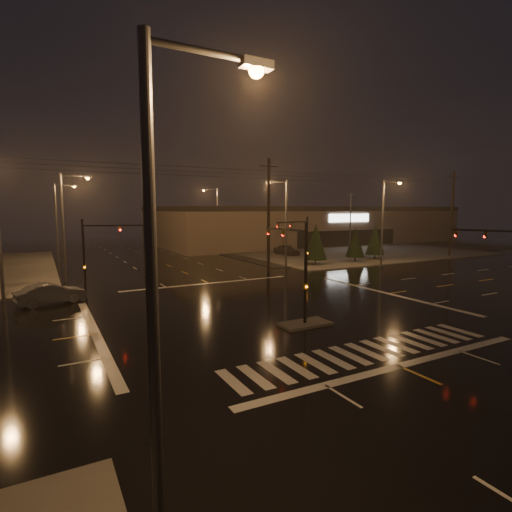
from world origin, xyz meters
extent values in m
plane|color=black|center=(0.00, 0.00, 0.00)|extent=(140.00, 140.00, 0.00)
cube|color=#4C4943|center=(30.00, 30.00, 0.06)|extent=(36.00, 36.00, 0.12)
cube|color=#4C4943|center=(0.00, -4.00, 0.07)|extent=(3.00, 1.60, 0.15)
cube|color=beige|center=(0.00, -9.00, 0.01)|extent=(15.00, 2.60, 0.01)
cube|color=beige|center=(0.00, -11.00, 0.01)|extent=(16.00, 0.50, 0.01)
cube|color=beige|center=(0.00, 11.00, 0.01)|extent=(16.00, 0.50, 0.01)
cube|color=black|center=(35.00, 28.00, 0.04)|extent=(50.00, 24.00, 0.08)
cube|color=#726052|center=(35.00, 46.00, 3.50)|extent=(60.00, 28.00, 7.00)
cube|color=black|center=(35.00, 46.00, 6.80)|extent=(60.20, 28.20, 0.80)
cube|color=white|center=(35.00, 31.90, 5.20)|extent=(9.00, 0.20, 1.40)
cube|color=black|center=(35.00, 31.95, 1.60)|extent=(22.00, 0.15, 2.80)
cylinder|color=black|center=(0.00, -4.00, 3.00)|extent=(0.18, 0.18, 6.00)
cylinder|color=black|center=(0.00, -1.75, 5.50)|extent=(0.12, 4.50, 0.12)
imported|color=#594707|center=(0.00, 0.27, 5.45)|extent=(0.16, 0.20, 1.00)
cube|color=#594707|center=(0.00, -4.00, 2.30)|extent=(0.25, 0.18, 0.35)
cylinder|color=black|center=(10.50, 10.50, 3.00)|extent=(0.18, 0.18, 6.00)
cylinder|color=black|center=(8.15, 9.64, 5.50)|extent=(4.74, 1.82, 0.12)
imported|color=#594707|center=(6.04, 8.88, 5.45)|extent=(0.24, 0.22, 1.00)
cube|color=#594707|center=(10.50, 10.50, 2.30)|extent=(0.25, 0.18, 0.35)
cylinder|color=black|center=(-10.50, 10.50, 3.00)|extent=(0.18, 0.18, 6.00)
cylinder|color=black|center=(-8.15, 9.64, 5.50)|extent=(4.74, 1.82, 0.12)
imported|color=#594707|center=(-6.04, 8.88, 5.45)|extent=(0.24, 0.22, 1.00)
cube|color=#594707|center=(-10.50, 10.50, 2.30)|extent=(0.25, 0.18, 0.35)
cylinder|color=black|center=(9.82, -8.62, 5.50)|extent=(1.48, 3.80, 0.12)
imported|color=#594707|center=(9.20, -6.93, 5.45)|extent=(0.22, 0.24, 1.00)
cylinder|color=#38383A|center=(-11.50, -15.00, 5.00)|extent=(0.24, 0.24, 10.00)
cylinder|color=#38383A|center=(-10.30, -15.00, 9.80)|extent=(2.40, 0.14, 0.14)
cube|color=#38383A|center=(-9.20, -15.00, 9.75)|extent=(0.70, 0.30, 0.18)
sphere|color=orange|center=(-9.20, -15.00, 9.62)|extent=(0.32, 0.32, 0.32)
cylinder|color=#38383A|center=(-11.50, 18.00, 5.00)|extent=(0.24, 0.24, 10.00)
cylinder|color=#38383A|center=(-10.30, 18.00, 9.80)|extent=(2.40, 0.14, 0.14)
cube|color=#38383A|center=(-9.20, 18.00, 9.75)|extent=(0.70, 0.30, 0.18)
sphere|color=orange|center=(-9.20, 18.00, 9.62)|extent=(0.32, 0.32, 0.32)
cylinder|color=#38383A|center=(-11.50, 34.00, 5.00)|extent=(0.24, 0.24, 10.00)
cylinder|color=#38383A|center=(-10.30, 34.00, 9.80)|extent=(2.40, 0.14, 0.14)
cube|color=#38383A|center=(-9.20, 34.00, 9.75)|extent=(0.70, 0.30, 0.18)
sphere|color=orange|center=(-9.20, 34.00, 9.62)|extent=(0.32, 0.32, 0.32)
cylinder|color=#38383A|center=(11.50, 16.00, 5.00)|extent=(0.24, 0.24, 10.00)
cylinder|color=#38383A|center=(10.30, 16.00, 9.80)|extent=(2.40, 0.14, 0.14)
cube|color=#38383A|center=(9.20, 16.00, 9.75)|extent=(0.70, 0.30, 0.18)
sphere|color=orange|center=(9.20, 16.00, 9.62)|extent=(0.32, 0.32, 0.32)
cylinder|color=#38383A|center=(11.50, 36.00, 5.00)|extent=(0.24, 0.24, 10.00)
cylinder|color=#38383A|center=(10.30, 36.00, 9.80)|extent=(2.40, 0.14, 0.14)
cube|color=#38383A|center=(9.20, 36.00, 9.75)|extent=(0.70, 0.30, 0.18)
sphere|color=orange|center=(9.20, 36.00, 9.62)|extent=(0.32, 0.32, 0.32)
cylinder|color=#38383A|center=(22.00, 11.50, 5.00)|extent=(0.24, 0.24, 10.00)
cylinder|color=#38383A|center=(22.00, 10.30, 9.80)|extent=(0.14, 2.40, 0.14)
cube|color=#38383A|center=(22.00, 9.20, 9.75)|extent=(0.30, 0.70, 0.18)
sphere|color=orange|center=(22.00, 9.20, 9.62)|extent=(0.32, 0.32, 0.32)
cylinder|color=black|center=(8.00, 14.00, 6.00)|extent=(0.32, 0.32, 12.00)
cube|color=black|center=(8.00, 14.00, 11.20)|extent=(2.20, 0.12, 0.12)
cylinder|color=black|center=(38.00, 14.00, 6.00)|extent=(0.32, 0.32, 12.00)
cube|color=black|center=(38.00, 14.00, 11.20)|extent=(2.20, 0.12, 0.12)
cylinder|color=black|center=(15.80, 16.09, 0.35)|extent=(0.18, 0.18, 0.70)
cone|color=black|center=(15.80, 16.09, 2.86)|extent=(2.77, 2.77, 4.32)
cylinder|color=black|center=(21.83, 15.79, 0.35)|extent=(0.18, 0.18, 0.70)
cone|color=black|center=(21.83, 15.79, 2.56)|extent=(2.38, 2.38, 3.72)
cylinder|color=black|center=(26.01, 16.54, 0.35)|extent=(0.18, 0.18, 0.70)
cone|color=black|center=(26.01, 16.54, 2.67)|extent=(2.52, 2.52, 3.94)
imported|color=black|center=(18.21, 26.24, 0.78)|extent=(2.38, 4.78, 1.57)
imported|color=#585960|center=(-12.94, 8.81, 0.76)|extent=(4.84, 2.68, 1.51)
camera|label=1|loc=(-13.34, -22.64, 6.76)|focal=28.00mm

